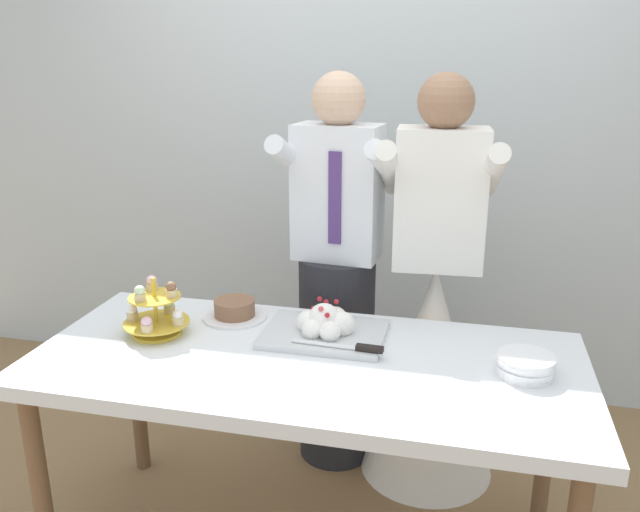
{
  "coord_description": "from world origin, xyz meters",
  "views": [
    {
      "loc": [
        0.48,
        -1.83,
        1.72
      ],
      "look_at": [
        0.01,
        0.15,
        1.07
      ],
      "focal_mm": 36.0,
      "sensor_mm": 36.0,
      "label": 1
    }
  ],
  "objects_px": {
    "plate_stack": "(525,365)",
    "main_cake_tray": "(325,327)",
    "cupcake_stand": "(156,313)",
    "person_groom": "(337,297)",
    "person_bride": "(432,345)",
    "dessert_table": "(306,377)",
    "round_cake": "(235,310)"
  },
  "relations": [
    {
      "from": "dessert_table",
      "to": "round_cake",
      "type": "height_order",
      "value": "round_cake"
    },
    {
      "from": "dessert_table",
      "to": "round_cake",
      "type": "xyz_separation_m",
      "value": [
        -0.34,
        0.25,
        0.1
      ]
    },
    {
      "from": "cupcake_stand",
      "to": "person_bride",
      "type": "xyz_separation_m",
      "value": [
        0.93,
        0.55,
        -0.27
      ]
    },
    {
      "from": "person_groom",
      "to": "person_bride",
      "type": "height_order",
      "value": "same"
    },
    {
      "from": "main_cake_tray",
      "to": "round_cake",
      "type": "distance_m",
      "value": 0.38
    },
    {
      "from": "cupcake_stand",
      "to": "main_cake_tray",
      "type": "relative_size",
      "value": 0.53
    },
    {
      "from": "person_groom",
      "to": "person_bride",
      "type": "bearing_deg",
      "value": -4.0
    },
    {
      "from": "cupcake_stand",
      "to": "dessert_table",
      "type": "bearing_deg",
      "value": -5.27
    },
    {
      "from": "plate_stack",
      "to": "round_cake",
      "type": "bearing_deg",
      "value": 168.05
    },
    {
      "from": "dessert_table",
      "to": "plate_stack",
      "type": "bearing_deg",
      "value": 3.01
    },
    {
      "from": "dessert_table",
      "to": "main_cake_tray",
      "type": "xyz_separation_m",
      "value": [
        0.03,
        0.16,
        0.11
      ]
    },
    {
      "from": "dessert_table",
      "to": "person_groom",
      "type": "bearing_deg",
      "value": 92.5
    },
    {
      "from": "plate_stack",
      "to": "person_groom",
      "type": "relative_size",
      "value": 0.11
    },
    {
      "from": "cupcake_stand",
      "to": "round_cake",
      "type": "xyz_separation_m",
      "value": [
        0.21,
        0.2,
        -0.05
      ]
    },
    {
      "from": "cupcake_stand",
      "to": "person_groom",
      "type": "distance_m",
      "value": 0.79
    },
    {
      "from": "person_bride",
      "to": "person_groom",
      "type": "bearing_deg",
      "value": 176.0
    },
    {
      "from": "dessert_table",
      "to": "plate_stack",
      "type": "height_order",
      "value": "plate_stack"
    },
    {
      "from": "cupcake_stand",
      "to": "main_cake_tray",
      "type": "height_order",
      "value": "cupcake_stand"
    },
    {
      "from": "round_cake",
      "to": "main_cake_tray",
      "type": "bearing_deg",
      "value": -13.81
    },
    {
      "from": "dessert_table",
      "to": "plate_stack",
      "type": "xyz_separation_m",
      "value": [
        0.69,
        0.04,
        0.11
      ]
    },
    {
      "from": "plate_stack",
      "to": "person_groom",
      "type": "bearing_deg",
      "value": 140.36
    },
    {
      "from": "cupcake_stand",
      "to": "round_cake",
      "type": "height_order",
      "value": "cupcake_stand"
    },
    {
      "from": "cupcake_stand",
      "to": "person_groom",
      "type": "height_order",
      "value": "person_groom"
    },
    {
      "from": "cupcake_stand",
      "to": "plate_stack",
      "type": "distance_m",
      "value": 1.24
    },
    {
      "from": "plate_stack",
      "to": "main_cake_tray",
      "type": "bearing_deg",
      "value": 169.09
    },
    {
      "from": "main_cake_tray",
      "to": "person_bride",
      "type": "height_order",
      "value": "person_bride"
    },
    {
      "from": "person_bride",
      "to": "plate_stack",
      "type": "bearing_deg",
      "value": -61.23
    },
    {
      "from": "round_cake",
      "to": "person_groom",
      "type": "bearing_deg",
      "value": 50.04
    },
    {
      "from": "round_cake",
      "to": "person_bride",
      "type": "bearing_deg",
      "value": 25.71
    },
    {
      "from": "person_bride",
      "to": "cupcake_stand",
      "type": "bearing_deg",
      "value": -149.52
    },
    {
      "from": "round_cake",
      "to": "person_groom",
      "type": "height_order",
      "value": "person_groom"
    },
    {
      "from": "dessert_table",
      "to": "main_cake_tray",
      "type": "distance_m",
      "value": 0.2
    }
  ]
}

